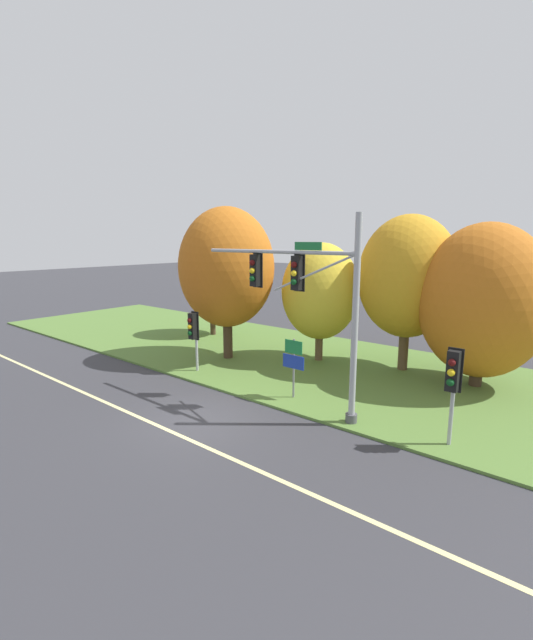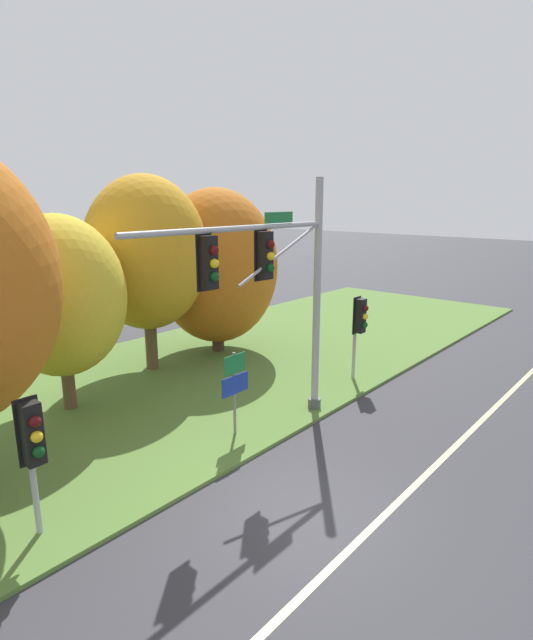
% 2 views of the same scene
% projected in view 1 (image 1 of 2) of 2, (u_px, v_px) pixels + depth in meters
% --- Properties ---
extents(ground_plane, '(160.00, 160.00, 0.00)m').
position_uv_depth(ground_plane, '(196.00, 419.00, 15.13)').
color(ground_plane, '#333338').
extents(lane_stripe, '(36.00, 0.16, 0.01)m').
position_uv_depth(lane_stripe, '(169.00, 431.00, 14.22)').
color(lane_stripe, beige).
rests_on(lane_stripe, ground).
extents(grass_verge, '(48.00, 11.50, 0.10)m').
position_uv_depth(grass_verge, '(321.00, 365.00, 21.38)').
color(grass_verge, '#517533').
rests_on(grass_verge, ground).
extents(traffic_signal_mast, '(6.88, 0.49, 7.01)m').
position_uv_depth(traffic_signal_mast, '(309.00, 294.00, 14.99)').
color(traffic_signal_mast, '#9EA0A5').
rests_on(traffic_signal_mast, grass_verge).
extents(pedestrian_signal_near_kerb, '(0.46, 0.55, 2.86)m').
position_uv_depth(pedestrian_signal_near_kerb, '(193.00, 329.00, 19.88)').
color(pedestrian_signal_near_kerb, '#9EA0A5').
rests_on(pedestrian_signal_near_kerb, grass_verge).
extents(pedestrian_signal_further_along, '(0.46, 0.55, 3.05)m').
position_uv_depth(pedestrian_signal_further_along, '(453.00, 377.00, 12.54)').
color(pedestrian_signal_further_along, '#9EA0A5').
rests_on(pedestrian_signal_further_along, grass_verge).
extents(route_sign_post, '(1.00, 0.08, 2.37)m').
position_uv_depth(route_sign_post, '(294.00, 360.00, 16.66)').
color(route_sign_post, slate).
rests_on(route_sign_post, grass_verge).
extents(tree_nearest_road, '(3.48, 3.48, 5.42)m').
position_uv_depth(tree_nearest_road, '(212.00, 285.00, 27.46)').
color(tree_nearest_road, '#423021').
rests_on(tree_nearest_road, grass_verge).
extents(tree_left_of_mast, '(4.87, 4.87, 7.78)m').
position_uv_depth(tree_left_of_mast, '(227.00, 268.00, 21.73)').
color(tree_left_of_mast, '#423021').
rests_on(tree_left_of_mast, grass_verge).
extents(tree_behind_signpost, '(3.90, 3.90, 6.01)m').
position_uv_depth(tree_behind_signpost, '(320.00, 292.00, 21.53)').
color(tree_behind_signpost, brown).
rests_on(tree_behind_signpost, grass_verge).
extents(tree_mid_verge, '(4.54, 4.54, 7.29)m').
position_uv_depth(tree_mid_verge, '(408.00, 277.00, 19.75)').
color(tree_mid_verge, brown).
rests_on(tree_mid_verge, grass_verge).
extents(tree_tall_centre, '(5.13, 5.13, 6.86)m').
position_uv_depth(tree_tall_centre, '(483.00, 301.00, 17.66)').
color(tree_tall_centre, '#423021').
rests_on(tree_tall_centre, grass_verge).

